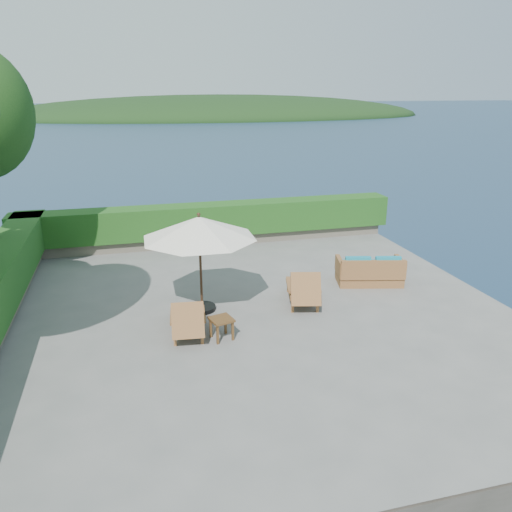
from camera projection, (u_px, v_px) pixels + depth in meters
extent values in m
plane|color=gray|center=(252.00, 312.00, 11.63)|extent=(12.00, 12.00, 0.00)
cube|color=#514941|center=(252.00, 370.00, 12.12)|extent=(12.00, 12.00, 3.00)
plane|color=#162A45|center=(252.00, 420.00, 12.58)|extent=(600.00, 600.00, 0.00)
ellipsoid|color=black|center=(219.00, 117.00, 146.95)|extent=(126.00, 57.60, 12.60)
cube|color=#6E6558|center=(211.00, 238.00, 16.71)|extent=(12.00, 0.60, 0.36)
cube|color=#154A15|center=(211.00, 219.00, 16.49)|extent=(12.40, 0.90, 1.00)
cylinder|color=black|center=(202.00, 308.00, 11.73)|extent=(0.82, 0.82, 0.10)
cylinder|color=#331F12|center=(201.00, 265.00, 11.39)|extent=(0.08, 0.08, 2.27)
cone|color=silver|center=(199.00, 227.00, 11.11)|extent=(3.40, 3.40, 0.50)
sphere|color=#331F12|center=(199.00, 214.00, 11.01)|extent=(0.11, 0.11, 0.08)
cube|color=#985937|center=(175.00, 340.00, 10.07)|extent=(0.06, 0.06, 0.26)
cube|color=#985937|center=(202.00, 338.00, 10.15)|extent=(0.06, 0.06, 0.26)
cube|color=#985937|center=(175.00, 315.00, 11.18)|extent=(0.06, 0.06, 0.26)
cube|color=#985937|center=(200.00, 314.00, 11.25)|extent=(0.06, 0.06, 0.26)
cube|color=#985937|center=(188.00, 317.00, 10.70)|extent=(0.78, 1.34, 0.09)
cube|color=#985937|center=(188.00, 321.00, 9.93)|extent=(0.69, 0.48, 0.69)
cube|color=#985937|center=(172.00, 316.00, 10.43)|extent=(0.15, 0.84, 0.05)
cube|color=#985937|center=(204.00, 314.00, 10.52)|extent=(0.15, 0.84, 0.05)
cube|color=#985937|center=(293.00, 307.00, 11.58)|extent=(0.08, 0.08, 0.27)
cube|color=#985937|center=(318.00, 307.00, 11.59)|extent=(0.08, 0.08, 0.27)
cube|color=#985937|center=(288.00, 287.00, 12.76)|extent=(0.08, 0.08, 0.27)
cube|color=#985937|center=(311.00, 287.00, 12.77)|extent=(0.08, 0.08, 0.27)
cube|color=#985937|center=(302.00, 288.00, 12.22)|extent=(0.99, 1.48, 0.09)
cube|color=#985937|center=(306.00, 289.00, 11.38)|extent=(0.77, 0.59, 0.73)
cube|color=#985937|center=(288.00, 285.00, 11.96)|extent=(0.27, 0.87, 0.05)
cube|color=#985937|center=(318.00, 285.00, 11.98)|extent=(0.27, 0.87, 0.05)
cube|color=brown|center=(218.00, 335.00, 10.11)|extent=(0.05, 0.05, 0.42)
cube|color=brown|center=(233.00, 331.00, 10.27)|extent=(0.05, 0.05, 0.42)
cube|color=brown|center=(211.00, 328.00, 10.40)|extent=(0.05, 0.05, 0.42)
cube|color=brown|center=(226.00, 325.00, 10.56)|extent=(0.05, 0.05, 0.42)
cube|color=brown|center=(221.00, 319.00, 10.26)|extent=(0.53, 0.53, 0.05)
cube|color=#985937|center=(369.00, 276.00, 13.32)|extent=(1.83, 1.22, 0.37)
cube|color=#985937|center=(373.00, 270.00, 12.85)|extent=(1.66, 0.53, 0.51)
cube|color=#985937|center=(340.00, 267.00, 13.22)|extent=(0.31, 0.84, 0.42)
cube|color=#985937|center=(400.00, 266.00, 13.25)|extent=(0.31, 0.84, 0.42)
cube|color=teal|center=(355.00, 266.00, 13.28)|extent=(0.87, 0.83, 0.17)
cube|color=teal|center=(384.00, 266.00, 13.29)|extent=(0.87, 0.83, 0.17)
cube|color=teal|center=(358.00, 263.00, 12.88)|extent=(0.67, 0.28, 0.34)
cube|color=teal|center=(388.00, 263.00, 12.89)|extent=(0.67, 0.28, 0.34)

